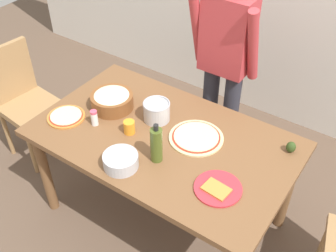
{
  "coord_description": "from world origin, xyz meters",
  "views": [
    {
      "loc": [
        1.08,
        -1.52,
        2.41
      ],
      "look_at": [
        0.0,
        0.05,
        0.81
      ],
      "focal_mm": 43.44,
      "sensor_mm": 36.0,
      "label": 1
    }
  ],
  "objects_px": {
    "avocado": "(291,147)",
    "salt_shaker": "(94,118)",
    "cup_orange": "(129,127)",
    "person_cook": "(225,59)",
    "dining_table": "(163,147)",
    "plate_with_slice": "(218,188)",
    "chair_wooden_left": "(23,97)",
    "steel_pot": "(157,111)",
    "mixing_bowl_steel": "(121,161)",
    "olive_oil_bottle": "(156,145)",
    "pizza_raw_on_board": "(196,137)",
    "popcorn_bowl": "(112,100)",
    "pizza_cooked_on_tray": "(66,116)"
  },
  "relations": [
    {
      "from": "chair_wooden_left",
      "to": "mixing_bowl_steel",
      "type": "xyz_separation_m",
      "value": [
        1.27,
        -0.31,
        0.26
      ]
    },
    {
      "from": "steel_pot",
      "to": "cup_orange",
      "type": "relative_size",
      "value": 2.04
    },
    {
      "from": "mixing_bowl_steel",
      "to": "steel_pot",
      "type": "bearing_deg",
      "value": 99.95
    },
    {
      "from": "steel_pot",
      "to": "plate_with_slice",
      "type": "bearing_deg",
      "value": -26.17
    },
    {
      "from": "mixing_bowl_steel",
      "to": "cup_orange",
      "type": "distance_m",
      "value": 0.29
    },
    {
      "from": "cup_orange",
      "to": "salt_shaker",
      "type": "relative_size",
      "value": 0.8
    },
    {
      "from": "mixing_bowl_steel",
      "to": "salt_shaker",
      "type": "height_order",
      "value": "salt_shaker"
    },
    {
      "from": "popcorn_bowl",
      "to": "olive_oil_bottle",
      "type": "bearing_deg",
      "value": -23.9
    },
    {
      "from": "dining_table",
      "to": "cup_orange",
      "type": "bearing_deg",
      "value": -156.27
    },
    {
      "from": "chair_wooden_left",
      "to": "plate_with_slice",
      "type": "xyz_separation_m",
      "value": [
        1.8,
        -0.15,
        0.23
      ]
    },
    {
      "from": "pizza_cooked_on_tray",
      "to": "olive_oil_bottle",
      "type": "bearing_deg",
      "value": 1.68
    },
    {
      "from": "olive_oil_bottle",
      "to": "popcorn_bowl",
      "type": "bearing_deg",
      "value": 156.1
    },
    {
      "from": "person_cook",
      "to": "dining_table",
      "type": "bearing_deg",
      "value": -90.05
    },
    {
      "from": "dining_table",
      "to": "salt_shaker",
      "type": "bearing_deg",
      "value": -160.81
    },
    {
      "from": "pizza_cooked_on_tray",
      "to": "mixing_bowl_steel",
      "type": "height_order",
      "value": "mixing_bowl_steel"
    },
    {
      "from": "dining_table",
      "to": "salt_shaker",
      "type": "xyz_separation_m",
      "value": [
        -0.43,
        -0.15,
        0.14
      ]
    },
    {
      "from": "pizza_cooked_on_tray",
      "to": "olive_oil_bottle",
      "type": "relative_size",
      "value": 0.96
    },
    {
      "from": "plate_with_slice",
      "to": "salt_shaker",
      "type": "relative_size",
      "value": 2.45
    },
    {
      "from": "popcorn_bowl",
      "to": "plate_with_slice",
      "type": "bearing_deg",
      "value": -14.34
    },
    {
      "from": "olive_oil_bottle",
      "to": "cup_orange",
      "type": "bearing_deg",
      "value": 160.69
    },
    {
      "from": "pizza_raw_on_board",
      "to": "salt_shaker",
      "type": "height_order",
      "value": "salt_shaker"
    },
    {
      "from": "person_cook",
      "to": "pizza_cooked_on_tray",
      "type": "height_order",
      "value": "person_cook"
    },
    {
      "from": "cup_orange",
      "to": "pizza_raw_on_board",
      "type": "bearing_deg",
      "value": 26.44
    },
    {
      "from": "mixing_bowl_steel",
      "to": "olive_oil_bottle",
      "type": "height_order",
      "value": "olive_oil_bottle"
    },
    {
      "from": "popcorn_bowl",
      "to": "chair_wooden_left",
      "type": "bearing_deg",
      "value": -174.31
    },
    {
      "from": "avocado",
      "to": "salt_shaker",
      "type": "bearing_deg",
      "value": -157.54
    },
    {
      "from": "plate_with_slice",
      "to": "salt_shaker",
      "type": "bearing_deg",
      "value": 177.62
    },
    {
      "from": "plate_with_slice",
      "to": "dining_table",
      "type": "bearing_deg",
      "value": 158.92
    },
    {
      "from": "chair_wooden_left",
      "to": "avocado",
      "type": "height_order",
      "value": "chair_wooden_left"
    },
    {
      "from": "person_cook",
      "to": "olive_oil_bottle",
      "type": "distance_m",
      "value": 0.94
    },
    {
      "from": "salt_shaker",
      "to": "popcorn_bowl",
      "type": "bearing_deg",
      "value": 96.86
    },
    {
      "from": "plate_with_slice",
      "to": "olive_oil_bottle",
      "type": "bearing_deg",
      "value": 179.55
    },
    {
      "from": "steel_pot",
      "to": "cup_orange",
      "type": "distance_m",
      "value": 0.21
    },
    {
      "from": "popcorn_bowl",
      "to": "cup_orange",
      "type": "xyz_separation_m",
      "value": [
        0.25,
        -0.14,
        -0.02
      ]
    },
    {
      "from": "popcorn_bowl",
      "to": "steel_pot",
      "type": "xyz_separation_m",
      "value": [
        0.32,
        0.06,
        0.0
      ]
    },
    {
      "from": "person_cook",
      "to": "plate_with_slice",
      "type": "relative_size",
      "value": 6.23
    },
    {
      "from": "dining_table",
      "to": "plate_with_slice",
      "type": "distance_m",
      "value": 0.53
    },
    {
      "from": "pizza_cooked_on_tray",
      "to": "mixing_bowl_steel",
      "type": "distance_m",
      "value": 0.59
    },
    {
      "from": "plate_with_slice",
      "to": "avocado",
      "type": "distance_m",
      "value": 0.54
    },
    {
      "from": "olive_oil_bottle",
      "to": "mixing_bowl_steel",
      "type": "bearing_deg",
      "value": -130.28
    },
    {
      "from": "popcorn_bowl",
      "to": "avocado",
      "type": "bearing_deg",
      "value": 12.88
    },
    {
      "from": "salt_shaker",
      "to": "olive_oil_bottle",
      "type": "bearing_deg",
      "value": -3.91
    },
    {
      "from": "pizza_raw_on_board",
      "to": "olive_oil_bottle",
      "type": "relative_size",
      "value": 1.31
    },
    {
      "from": "pizza_cooked_on_tray",
      "to": "popcorn_bowl",
      "type": "height_order",
      "value": "popcorn_bowl"
    },
    {
      "from": "plate_with_slice",
      "to": "pizza_cooked_on_tray",
      "type": "bearing_deg",
      "value": -179.09
    },
    {
      "from": "pizza_raw_on_board",
      "to": "steel_pot",
      "type": "bearing_deg",
      "value": 176.6
    },
    {
      "from": "pizza_raw_on_board",
      "to": "olive_oil_bottle",
      "type": "bearing_deg",
      "value": -108.56
    },
    {
      "from": "chair_wooden_left",
      "to": "salt_shaker",
      "type": "xyz_separation_m",
      "value": [
        0.9,
        -0.11,
        0.27
      ]
    },
    {
      "from": "pizza_raw_on_board",
      "to": "avocado",
      "type": "distance_m",
      "value": 0.56
    },
    {
      "from": "steel_pot",
      "to": "avocado",
      "type": "height_order",
      "value": "steel_pot"
    }
  ]
}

